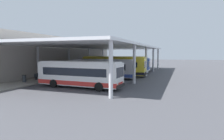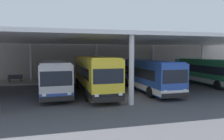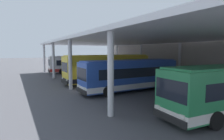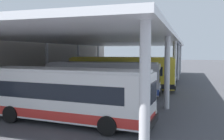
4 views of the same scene
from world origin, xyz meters
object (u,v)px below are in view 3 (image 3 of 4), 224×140
trash_bin (120,67)px  bus_second_bay (101,67)px  bus_far_bay (130,75)px  bench_waiting (128,69)px  bus_middle_bay (108,68)px  bus_nearest_bay (78,64)px

trash_bin → bus_second_bay: bearing=-44.6°
bus_far_bay → bench_waiting: (-14.61, 9.14, -0.99)m
bus_middle_bay → bench_waiting: bearing=135.5°
bus_middle_bay → bus_far_bay: bearing=-2.4°
bus_far_bay → bench_waiting: size_ratio=5.89×
bus_second_bay → bench_waiting: 9.79m
bus_far_bay → bench_waiting: 17.26m
bus_nearest_bay → trash_bin: 8.89m
bus_middle_bay → trash_bin: 15.03m
trash_bin → bus_middle_bay: bearing=-36.2°
bus_second_bay → trash_bin: 11.67m
bus_nearest_bay → bus_far_bay: size_ratio=1.01×
bus_second_bay → trash_bin: bus_second_bay is taller
bus_far_bay → bus_middle_bay: bearing=177.6°
bus_far_bay → trash_bin: (-17.65, 9.09, -0.98)m
bus_middle_bay → bus_far_bay: 5.57m
bench_waiting → trash_bin: bearing=-179.1°
bench_waiting → trash_bin: (-3.04, -0.05, 0.01)m
bus_second_bay → bus_middle_bay: bus_middle_bay is taller
bus_second_bay → bench_waiting: size_ratio=5.93×
bus_far_bay → trash_bin: bearing=152.8°
bus_far_bay → bench_waiting: bus_far_bay is taller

